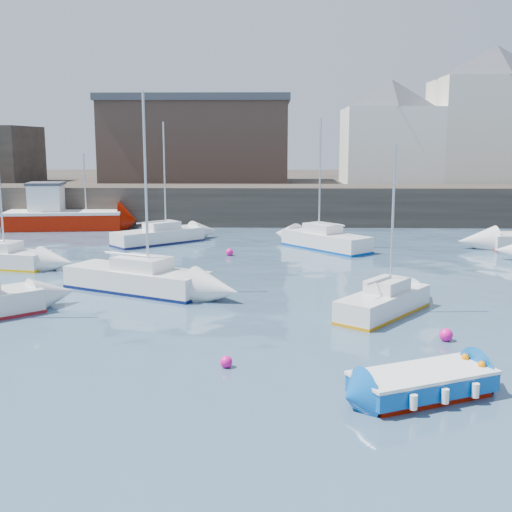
{
  "coord_description": "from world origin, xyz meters",
  "views": [
    {
      "loc": [
        0.67,
        -15.74,
        6.48
      ],
      "look_at": [
        0.0,
        12.0,
        1.5
      ],
      "focal_mm": 45.0,
      "sensor_mm": 36.0,
      "label": 1
    }
  ],
  "objects_px": {
    "sailboat_f": "(325,240)",
    "sailboat_h": "(159,236)",
    "buoy_far": "(230,255)",
    "buoy_near": "(226,367)",
    "buoy_mid": "(446,341)",
    "blue_dinghy": "(423,383)",
    "sailboat_c": "(384,302)",
    "fishing_boat": "(61,215)",
    "sailboat_b": "(137,278)"
  },
  "relations": [
    {
      "from": "sailboat_c",
      "to": "blue_dinghy",
      "type": "bearing_deg",
      "value": -92.75
    },
    {
      "from": "sailboat_f",
      "to": "sailboat_h",
      "type": "bearing_deg",
      "value": 169.61
    },
    {
      "from": "fishing_boat",
      "to": "buoy_far",
      "type": "distance_m",
      "value": 17.29
    },
    {
      "from": "buoy_near",
      "to": "sailboat_c",
      "type": "bearing_deg",
      "value": 46.65
    },
    {
      "from": "fishing_boat",
      "to": "buoy_mid",
      "type": "xyz_separation_m",
      "value": [
        21.48,
        -26.78,
        -1.08
      ]
    },
    {
      "from": "sailboat_b",
      "to": "sailboat_f",
      "type": "relative_size",
      "value": 1.09
    },
    {
      "from": "sailboat_c",
      "to": "buoy_mid",
      "type": "xyz_separation_m",
      "value": [
        1.49,
        -3.21,
        -0.49
      ]
    },
    {
      "from": "sailboat_h",
      "to": "buoy_near",
      "type": "distance_m",
      "value": 23.62
    },
    {
      "from": "sailboat_h",
      "to": "buoy_mid",
      "type": "height_order",
      "value": "sailboat_h"
    },
    {
      "from": "buoy_near",
      "to": "buoy_mid",
      "type": "relative_size",
      "value": 0.82
    },
    {
      "from": "blue_dinghy",
      "to": "buoy_far",
      "type": "xyz_separation_m",
      "value": [
        -6.29,
        20.58,
        -0.39
      ]
    },
    {
      "from": "fishing_boat",
      "to": "sailboat_h",
      "type": "bearing_deg",
      "value": -38.0
    },
    {
      "from": "sailboat_f",
      "to": "sailboat_h",
      "type": "height_order",
      "value": "sailboat_f"
    },
    {
      "from": "blue_dinghy",
      "to": "buoy_near",
      "type": "distance_m",
      "value": 5.6
    },
    {
      "from": "buoy_mid",
      "to": "buoy_far",
      "type": "bearing_deg",
      "value": 117.31
    },
    {
      "from": "fishing_boat",
      "to": "blue_dinghy",
      "type": "bearing_deg",
      "value": -58.14
    },
    {
      "from": "fishing_boat",
      "to": "sailboat_b",
      "type": "height_order",
      "value": "sailboat_b"
    },
    {
      "from": "buoy_mid",
      "to": "blue_dinghy",
      "type": "bearing_deg",
      "value": -111.45
    },
    {
      "from": "sailboat_c",
      "to": "buoy_mid",
      "type": "relative_size",
      "value": 14.41
    },
    {
      "from": "sailboat_h",
      "to": "sailboat_b",
      "type": "bearing_deg",
      "value": -84.07
    },
    {
      "from": "sailboat_b",
      "to": "sailboat_f",
      "type": "height_order",
      "value": "sailboat_b"
    },
    {
      "from": "blue_dinghy",
      "to": "sailboat_f",
      "type": "bearing_deg",
      "value": 91.5
    },
    {
      "from": "sailboat_b",
      "to": "sailboat_c",
      "type": "relative_size",
      "value": 1.34
    },
    {
      "from": "blue_dinghy",
      "to": "buoy_mid",
      "type": "relative_size",
      "value": 9.13
    },
    {
      "from": "sailboat_f",
      "to": "buoy_mid",
      "type": "bearing_deg",
      "value": -82.26
    },
    {
      "from": "buoy_near",
      "to": "buoy_mid",
      "type": "distance_m",
      "value": 7.55
    },
    {
      "from": "sailboat_c",
      "to": "sailboat_f",
      "type": "height_order",
      "value": "sailboat_f"
    },
    {
      "from": "blue_dinghy",
      "to": "sailboat_h",
      "type": "distance_m",
      "value": 27.31
    },
    {
      "from": "blue_dinghy",
      "to": "buoy_mid",
      "type": "height_order",
      "value": "blue_dinghy"
    },
    {
      "from": "buoy_mid",
      "to": "sailboat_c",
      "type": "bearing_deg",
      "value": 114.9
    },
    {
      "from": "sailboat_b",
      "to": "sailboat_c",
      "type": "bearing_deg",
      "value": -19.88
    },
    {
      "from": "sailboat_c",
      "to": "sailboat_f",
      "type": "distance_m",
      "value": 15.05
    },
    {
      "from": "sailboat_f",
      "to": "buoy_far",
      "type": "xyz_separation_m",
      "value": [
        -5.69,
        -2.42,
        -0.55
      ]
    },
    {
      "from": "sailboat_f",
      "to": "buoy_near",
      "type": "bearing_deg",
      "value": -102.36
    },
    {
      "from": "sailboat_c",
      "to": "buoy_mid",
      "type": "height_order",
      "value": "sailboat_c"
    },
    {
      "from": "fishing_boat",
      "to": "sailboat_c",
      "type": "bearing_deg",
      "value": -49.69
    },
    {
      "from": "sailboat_h",
      "to": "buoy_far",
      "type": "bearing_deg",
      "value": -41.9
    },
    {
      "from": "sailboat_b",
      "to": "sailboat_h",
      "type": "bearing_deg",
      "value": 95.93
    },
    {
      "from": "blue_dinghy",
      "to": "sailboat_h",
      "type": "height_order",
      "value": "sailboat_h"
    },
    {
      "from": "fishing_boat",
      "to": "sailboat_h",
      "type": "distance_m",
      "value": 10.77
    },
    {
      "from": "buoy_near",
      "to": "buoy_mid",
      "type": "bearing_deg",
      "value": 20.84
    },
    {
      "from": "blue_dinghy",
      "to": "buoy_mid",
      "type": "xyz_separation_m",
      "value": [
        1.87,
        4.77,
        -0.39
      ]
    },
    {
      "from": "fishing_boat",
      "to": "sailboat_c",
      "type": "distance_m",
      "value": 30.91
    },
    {
      "from": "sailboat_h",
      "to": "sailboat_f",
      "type": "bearing_deg",
      "value": -10.39
    },
    {
      "from": "buoy_near",
      "to": "buoy_far",
      "type": "distance_m",
      "value": 18.53
    },
    {
      "from": "sailboat_b",
      "to": "buoy_mid",
      "type": "distance_m",
      "value": 13.53
    },
    {
      "from": "buoy_mid",
      "to": "buoy_far",
      "type": "xyz_separation_m",
      "value": [
        -8.16,
        15.81,
        0.0
      ]
    },
    {
      "from": "sailboat_b",
      "to": "buoy_near",
      "type": "relative_size",
      "value": 23.45
    },
    {
      "from": "sailboat_f",
      "to": "buoy_near",
      "type": "xyz_separation_m",
      "value": [
        -4.58,
        -20.92,
        -0.55
      ]
    },
    {
      "from": "sailboat_c",
      "to": "sailboat_f",
      "type": "relative_size",
      "value": 0.81
    }
  ]
}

